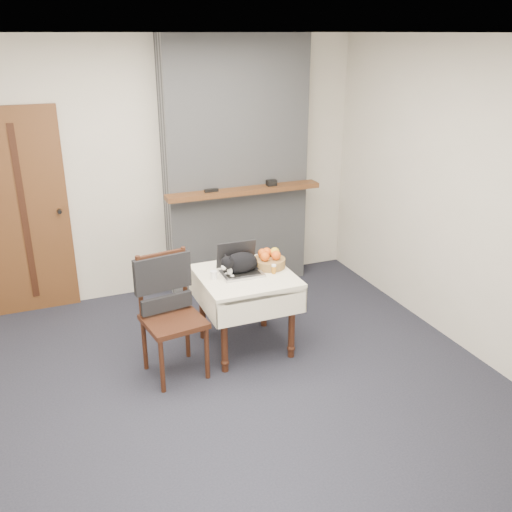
% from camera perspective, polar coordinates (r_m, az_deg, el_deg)
% --- Properties ---
extents(ground, '(4.50, 4.50, 0.00)m').
position_cam_1_polar(ground, '(4.61, -4.40, -12.97)').
color(ground, black).
rests_on(ground, ground).
extents(room_shell, '(4.52, 4.01, 2.61)m').
position_cam_1_polar(room_shell, '(4.33, -7.00, 10.14)').
color(room_shell, beige).
rests_on(room_shell, ground).
extents(door, '(0.82, 0.10, 2.00)m').
position_cam_1_polar(door, '(5.84, -22.20, 3.94)').
color(door, brown).
rests_on(door, ground).
extents(chimney, '(1.62, 0.48, 2.60)m').
position_cam_1_polar(chimney, '(5.99, -2.01, 8.90)').
color(chimney, gray).
rests_on(chimney, ground).
extents(side_table, '(0.78, 0.78, 0.70)m').
position_cam_1_polar(side_table, '(4.86, -1.07, -3.05)').
color(side_table, '#35180E').
rests_on(side_table, ground).
extents(laptop, '(0.35, 0.30, 0.26)m').
position_cam_1_polar(laptop, '(4.83, -1.67, -0.94)').
color(laptop, '#B7B7BC').
rests_on(laptop, side_table).
extents(cat, '(0.45, 0.27, 0.21)m').
position_cam_1_polar(cat, '(4.79, -1.48, -0.72)').
color(cat, black).
rests_on(cat, side_table).
extents(cream_jar, '(0.06, 0.06, 0.07)m').
position_cam_1_polar(cream_jar, '(4.72, -4.24, -1.89)').
color(cream_jar, white).
rests_on(cream_jar, side_table).
extents(pill_bottle, '(0.04, 0.04, 0.08)m').
position_cam_1_polar(pill_bottle, '(4.81, 1.79, -1.30)').
color(pill_bottle, '#B06A15').
rests_on(pill_bottle, side_table).
extents(fruit_basket, '(0.28, 0.28, 0.16)m').
position_cam_1_polar(fruit_basket, '(4.94, 1.32, -0.40)').
color(fruit_basket, olive).
rests_on(fruit_basket, side_table).
extents(desk_clutter, '(0.12, 0.08, 0.01)m').
position_cam_1_polar(desk_clutter, '(4.94, 0.75, -1.14)').
color(desk_clutter, black).
rests_on(desk_clutter, side_table).
extents(chair, '(0.51, 0.50, 1.00)m').
position_cam_1_polar(chair, '(4.58, -8.84, -4.14)').
color(chair, '#35180E').
rests_on(chair, ground).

